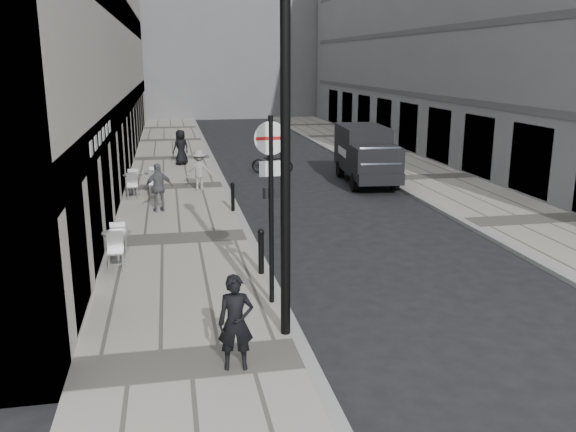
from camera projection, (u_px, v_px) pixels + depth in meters
name	position (u px, v px, depth m)	size (l,w,h in m)	color
sidewalk	(176.00, 187.00, 24.93)	(4.00, 60.00, 0.12)	gray
far_sidewalk	(428.00, 178.00, 26.97)	(4.00, 60.00, 0.12)	gray
walking_man	(236.00, 323.00, 9.98)	(0.59, 0.39, 1.62)	black
sign_post	(271.00, 186.00, 12.34)	(0.68, 0.11, 3.93)	black
lamppost	(285.00, 126.00, 10.52)	(0.31, 0.31, 7.00)	black
bollard_near	(261.00, 253.00, 14.57)	(0.14, 0.14, 1.03)	black
bollard_far	(233.00, 198.00, 20.69)	(0.12, 0.12, 0.92)	black
panel_van	(366.00, 152.00, 25.92)	(2.28, 5.15, 2.36)	black
cyclist	(272.00, 156.00, 28.22)	(2.04, 1.23, 2.08)	black
pedestrian_a	(159.00, 188.00, 20.53)	(0.97, 0.40, 1.65)	#5C5C61
pedestrian_b	(199.00, 170.00, 23.89)	(1.04, 0.60, 1.61)	gray
pedestrian_c	(181.00, 147.00, 29.79)	(0.84, 0.55, 1.72)	black
cafe_table_near	(117.00, 244.00, 15.37)	(0.73, 1.65, 0.94)	silver
cafe_table_mid	(133.00, 183.00, 23.04)	(0.73, 1.66, 0.94)	#B6B7B9
cafe_table_far	(155.00, 181.00, 23.37)	(0.76, 1.71, 0.97)	#B4B5B7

